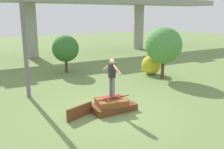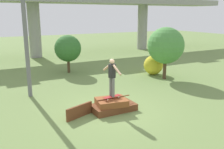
# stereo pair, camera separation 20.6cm
# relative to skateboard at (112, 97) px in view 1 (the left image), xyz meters

# --- Properties ---
(ground_plane) EXTENTS (80.00, 80.00, 0.00)m
(ground_plane) POSITION_rel_skateboard_xyz_m (0.10, 0.08, -0.65)
(ground_plane) COLOR olive
(scrap_pile) EXTENTS (1.84, 1.17, 0.58)m
(scrap_pile) POSITION_rel_skateboard_xyz_m (0.06, 0.07, -0.41)
(scrap_pile) COLOR brown
(scrap_pile) RESTS_ON ground_plane
(scrap_plank_loose) EXTENTS (1.23, 0.54, 0.50)m
(scrap_plank_loose) POSITION_rel_skateboard_xyz_m (-1.41, 0.09, -0.41)
(scrap_plank_loose) COLOR brown
(scrap_plank_loose) RESTS_ON ground_plane
(skateboard) EXTENTS (0.82, 0.32, 0.09)m
(skateboard) POSITION_rel_skateboard_xyz_m (0.00, 0.00, 0.00)
(skateboard) COLOR maroon
(skateboard) RESTS_ON scrap_pile
(skater) EXTENTS (0.26, 1.19, 1.57)m
(skater) POSITION_rel_skateboard_xyz_m (-0.00, 0.00, 0.92)
(skater) COLOR slate
(skater) RESTS_ON skateboard
(highway_overpass) EXTENTS (44.00, 3.95, 5.60)m
(highway_overpass) POSITION_rel_skateboard_xyz_m (0.10, 15.33, 4.23)
(highway_overpass) COLOR gray
(highway_overpass) RESTS_ON ground_plane
(utility_pole) EXTENTS (1.30, 0.20, 7.67)m
(utility_pole) POSITION_rel_skateboard_xyz_m (-2.62, 3.70, 3.31)
(utility_pole) COLOR slate
(utility_pole) RESTS_ON ground_plane
(tree_behind_left) EXTENTS (1.82, 1.82, 2.60)m
(tree_behind_left) POSITION_rel_skateboard_xyz_m (0.74, 7.76, 1.03)
(tree_behind_left) COLOR #4C3823
(tree_behind_left) RESTS_ON ground_plane
(tree_behind_right) EXTENTS (2.24, 2.24, 3.22)m
(tree_behind_right) POSITION_rel_skateboard_xyz_m (5.47, 3.23, 1.44)
(tree_behind_right) COLOR #4C3823
(tree_behind_right) RESTS_ON ground_plane
(bush_yellow_flowering) EXTENTS (1.29, 1.29, 1.29)m
(bush_yellow_flowering) POSITION_rel_skateboard_xyz_m (5.57, 4.50, -0.01)
(bush_yellow_flowering) COLOR gold
(bush_yellow_flowering) RESTS_ON ground_plane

